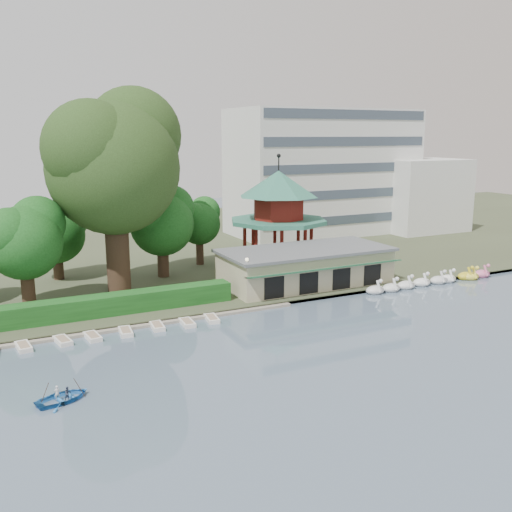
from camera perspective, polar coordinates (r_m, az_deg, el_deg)
ground_plane at (r=40.45m, az=8.97°, el=-12.05°), size 220.00×220.00×0.00m
shore at (r=86.31m, az=-11.25°, el=0.99°), size 220.00×70.00×0.40m
embankment at (r=54.47m, az=-1.57°, el=-5.33°), size 220.00×0.60×0.30m
dock at (r=50.82m, az=-14.00°, el=-7.02°), size 34.00×1.60×0.24m
boathouse at (r=62.42m, az=4.98°, el=-1.00°), size 18.60×9.39×3.90m
pavilion at (r=71.07m, az=2.25°, el=4.82°), size 12.40×12.40×13.50m
office_building at (r=96.07m, az=8.34°, el=7.93°), size 38.00×18.00×20.00m
hedge at (r=53.10m, az=-18.01°, el=-5.10°), size 30.00×2.00×1.80m
lamp_post at (r=55.72m, az=-0.92°, el=-1.52°), size 0.36×0.36×4.28m
big_tree at (r=59.62m, az=-14.00°, el=9.52°), size 14.64×13.64×20.95m
small_trees at (r=62.15m, az=-18.78°, el=2.07°), size 39.20×16.79×10.41m
swan_boats at (r=66.84m, az=17.43°, el=-2.38°), size 17.87×2.13×1.92m
moored_rowboats at (r=48.95m, az=-17.37°, el=-7.89°), size 24.85×2.68×0.36m
rowboat_with_passengers at (r=38.70m, az=-18.78°, el=-12.93°), size 5.49×4.61×2.01m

